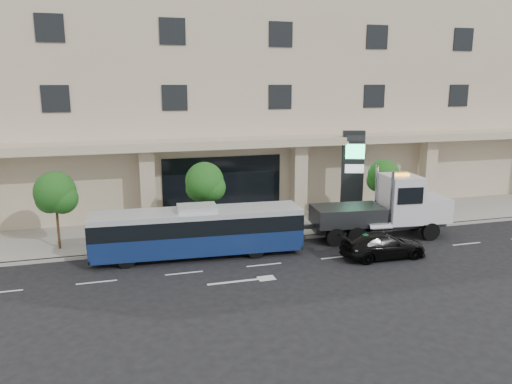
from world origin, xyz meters
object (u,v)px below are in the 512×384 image
at_px(tow_truck, 387,209).
at_px(black_sedan, 383,245).
at_px(signage_pylon, 352,173).
at_px(city_bus, 197,231).

distance_m(tow_truck, black_sedan, 3.78).
distance_m(tow_truck, signage_pylon, 4.79).
height_order(city_bus, signage_pylon, signage_pylon).
height_order(city_bus, black_sedan, city_bus).
relative_size(city_bus, signage_pylon, 1.92).
relative_size(city_bus, tow_truck, 1.20).
bearing_deg(city_bus, tow_truck, 4.44).
relative_size(black_sedan, signage_pylon, 0.79).
relative_size(tow_truck, signage_pylon, 1.60).
distance_m(city_bus, black_sedan, 9.69).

